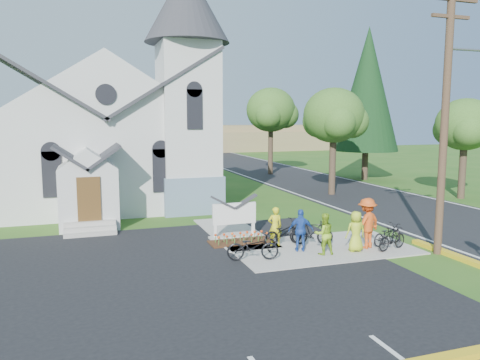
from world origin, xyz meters
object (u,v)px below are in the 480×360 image
object	(u,v)px
bike_2	(284,233)
cyclist_2	(301,230)
church_sign	(234,214)
utility_pole	(447,108)
bike_0	(253,247)
cyclist_3	(367,223)
cyclist_4	(356,231)
bike_3	(392,238)
cyclist_1	(324,234)
bike_1	(312,232)
bike_4	(387,234)
cyclist_0	(275,226)

from	to	relation	value
bike_2	cyclist_2	bearing A→B (deg)	178.94
church_sign	utility_pole	xyz separation A→B (m)	(6.56, -4.70, 4.38)
bike_0	church_sign	bearing A→B (deg)	7.07
utility_pole	cyclist_3	distance (m)	5.11
bike_0	cyclist_4	world-z (taller)	cyclist_4
church_sign	bike_3	size ratio (longest dim) A/B	1.44
church_sign	cyclist_1	size ratio (longest dim) A/B	1.42
cyclist_3	cyclist_4	distance (m)	0.76
church_sign	utility_pole	bearing A→B (deg)	-35.60
bike_1	bike_4	xyz separation A→B (m)	(2.80, -0.99, -0.07)
utility_pole	bike_3	xyz separation A→B (m)	(-1.49, 0.82, -4.89)
utility_pole	bike_1	bearing A→B (deg)	148.10
bike_0	bike_3	size ratio (longest dim) A/B	1.21
bike_1	cyclist_3	size ratio (longest dim) A/B	0.84
cyclist_2	cyclist_4	xyz separation A→B (m)	(1.95, -0.69, -0.03)
bike_1	cyclist_3	bearing A→B (deg)	-101.35
church_sign	bike_1	distance (m)	3.41
utility_pole	cyclist_2	world-z (taller)	utility_pole
utility_pole	cyclist_0	xyz separation A→B (m)	(-5.49, 2.81, -4.57)
church_sign	cyclist_0	distance (m)	2.18
cyclist_1	bike_4	size ratio (longest dim) A/B	0.97
bike_1	cyclist_3	distance (m)	2.14
church_sign	cyclist_3	xyz separation A→B (m)	(4.32, -3.30, 0.00)
bike_1	cyclist_2	distance (m)	1.14
bike_0	bike_3	distance (m)	5.50
cyclist_1	bike_4	distance (m)	3.07
cyclist_1	utility_pole	bearing A→B (deg)	168.87
cyclist_4	bike_1	bearing A→B (deg)	-45.46
church_sign	utility_pole	size ratio (longest dim) A/B	0.22
church_sign	cyclist_2	distance (m)	3.37
cyclist_0	bike_2	size ratio (longest dim) A/B	0.81
cyclist_2	bike_2	size ratio (longest dim) A/B	0.83
cyclist_0	bike_3	world-z (taller)	cyclist_0
church_sign	bike_4	world-z (taller)	church_sign
bike_1	bike_3	world-z (taller)	bike_1
bike_3	bike_0	bearing A→B (deg)	68.19
church_sign	cyclist_0	bearing A→B (deg)	-60.39
utility_pole	cyclist_4	size ratio (longest dim) A/B	6.47
church_sign	cyclist_1	xyz separation A→B (m)	(2.33, -3.55, -0.20)
utility_pole	bike_2	world-z (taller)	utility_pole
utility_pole	cyclist_1	distance (m)	6.34
cyclist_0	cyclist_4	world-z (taller)	cyclist_0
bike_0	cyclist_3	world-z (taller)	cyclist_3
church_sign	bike_4	size ratio (longest dim) A/B	1.38
cyclist_0	cyclist_3	xyz separation A→B (m)	(3.25, -1.41, 0.20)
church_sign	cyclist_2	xyz separation A→B (m)	(1.70, -2.90, -0.17)
cyclist_3	cyclist_1	bearing A→B (deg)	-11.75
bike_1	bike_4	distance (m)	2.98
bike_2	cyclist_4	size ratio (longest dim) A/B	1.25
bike_3	bike_4	distance (m)	0.74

